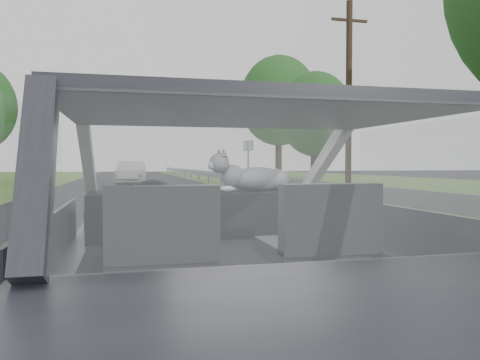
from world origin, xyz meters
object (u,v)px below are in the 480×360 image
cat (257,177)px  utility_pole (349,97)px  subject_car (231,248)px  highway_sign (248,161)px  other_car (131,173)px

cat → utility_pole: size_ratio=0.08×
subject_car → highway_sign: size_ratio=1.47×
other_car → utility_pole: bearing=-43.1°
cat → highway_sign: size_ratio=0.23×
subject_car → highway_sign: bearing=75.0°
subject_car → highway_sign: 28.85m
cat → subject_car: bearing=-132.0°
highway_sign → utility_pole: 13.21m
cat → utility_pole: utility_pole is taller
other_car → utility_pole: size_ratio=0.52×
highway_sign → utility_pole: bearing=-106.3°
cat → utility_pole: bearing=47.4°
cat → highway_sign: 28.21m
subject_car → cat: bearing=61.6°
other_car → subject_car: bearing=-84.0°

